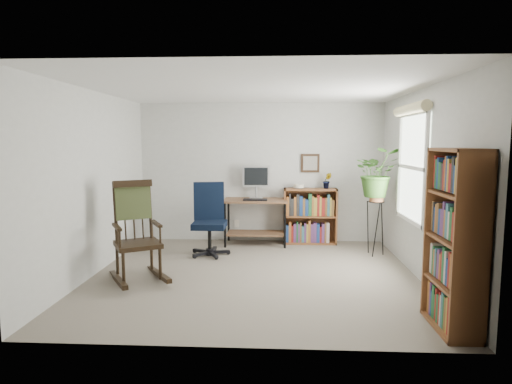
# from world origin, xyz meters

# --- Properties ---
(floor) EXTENTS (4.20, 4.00, 0.00)m
(floor) POSITION_xyz_m (0.00, 0.00, 0.00)
(floor) COLOR gray
(floor) RESTS_ON ground
(ceiling) EXTENTS (4.20, 4.00, 0.00)m
(ceiling) POSITION_xyz_m (0.00, 0.00, 2.40)
(ceiling) COLOR white
(ceiling) RESTS_ON ground
(wall_back) EXTENTS (4.20, 0.00, 2.40)m
(wall_back) POSITION_xyz_m (0.00, 2.00, 1.20)
(wall_back) COLOR silver
(wall_back) RESTS_ON ground
(wall_front) EXTENTS (4.20, 0.00, 2.40)m
(wall_front) POSITION_xyz_m (0.00, -2.00, 1.20)
(wall_front) COLOR silver
(wall_front) RESTS_ON ground
(wall_left) EXTENTS (0.00, 4.00, 2.40)m
(wall_left) POSITION_xyz_m (-2.10, 0.00, 1.20)
(wall_left) COLOR silver
(wall_left) RESTS_ON ground
(wall_right) EXTENTS (0.00, 4.00, 2.40)m
(wall_right) POSITION_xyz_m (2.10, 0.00, 1.20)
(wall_right) COLOR silver
(wall_right) RESTS_ON ground
(window) EXTENTS (0.12, 1.20, 1.50)m
(window) POSITION_xyz_m (2.06, 0.30, 1.40)
(window) COLOR white
(window) RESTS_ON wall_right
(desk) EXTENTS (1.07, 0.59, 0.77)m
(desk) POSITION_xyz_m (-0.07, 1.70, 0.39)
(desk) COLOR brown
(desk) RESTS_ON floor
(monitor) EXTENTS (0.46, 0.16, 0.56)m
(monitor) POSITION_xyz_m (-0.07, 1.84, 1.05)
(monitor) COLOR #B1B2B6
(monitor) RESTS_ON desk
(keyboard) EXTENTS (0.40, 0.15, 0.02)m
(keyboard) POSITION_xyz_m (-0.07, 1.58, 0.78)
(keyboard) COLOR black
(keyboard) RESTS_ON desk
(office_chair) EXTENTS (0.72, 0.72, 1.13)m
(office_chair) POSITION_xyz_m (-0.74, 0.95, 0.57)
(office_chair) COLOR black
(office_chair) RESTS_ON floor
(rocking_chair) EXTENTS (1.11, 1.28, 1.27)m
(rocking_chair) POSITION_xyz_m (-1.44, -0.29, 0.64)
(rocking_chair) COLOR black
(rocking_chair) RESTS_ON floor
(low_bookshelf) EXTENTS (0.90, 0.30, 0.95)m
(low_bookshelf) POSITION_xyz_m (0.85, 1.82, 0.47)
(low_bookshelf) COLOR brown
(low_bookshelf) RESTS_ON floor
(tall_bookshelf) EXTENTS (0.32, 0.74, 1.68)m
(tall_bookshelf) POSITION_xyz_m (1.92, -1.51, 0.84)
(tall_bookshelf) COLOR brown
(tall_bookshelf) RESTS_ON floor
(plant_stand) EXTENTS (0.30, 0.30, 0.97)m
(plant_stand) POSITION_xyz_m (1.80, 1.10, 0.49)
(plant_stand) COLOR black
(plant_stand) RESTS_ON floor
(spider_plant) EXTENTS (1.69, 1.88, 1.46)m
(spider_plant) POSITION_xyz_m (1.80, 1.10, 1.63)
(spider_plant) COLOR #336021
(spider_plant) RESTS_ON plant_stand
(potted_plant_small) EXTENTS (0.13, 0.24, 0.11)m
(potted_plant_small) POSITION_xyz_m (1.13, 1.83, 1.00)
(potted_plant_small) COLOR #336021
(potted_plant_small) RESTS_ON low_bookshelf
(framed_picture) EXTENTS (0.32, 0.04, 0.32)m
(framed_picture) POSITION_xyz_m (0.85, 1.97, 1.37)
(framed_picture) COLOR black
(framed_picture) RESTS_ON wall_back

